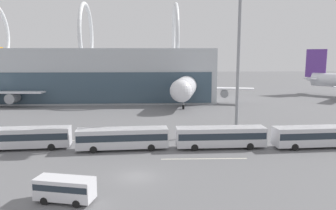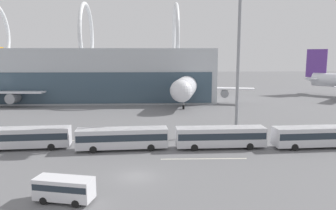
{
  "view_description": "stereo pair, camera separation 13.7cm",
  "coord_description": "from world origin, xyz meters",
  "px_view_note": "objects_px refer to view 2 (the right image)",
  "views": [
    {
      "loc": [
        1.9,
        -34.56,
        13.32
      ],
      "look_at": [
        4.59,
        25.54,
        4.0
      ],
      "focal_mm": 35.0,
      "sensor_mm": 36.0,
      "label": 1
    },
    {
      "loc": [
        2.03,
        -34.56,
        13.32
      ],
      "look_at": [
        4.59,
        25.54,
        4.0
      ],
      "focal_mm": 35.0,
      "sensor_mm": 36.0,
      "label": 2
    }
  ],
  "objects_px": {
    "airliner_at_gate_far": "(188,85)",
    "shuttle_bus_2": "(220,136)",
    "shuttle_bus_1": "(122,137)",
    "shuttle_bus_3": "(317,135)",
    "floodlight_mast": "(240,13)",
    "shuttle_bus_0": "(24,137)",
    "service_van_foreground": "(64,188)"
  },
  "relations": [
    {
      "from": "airliner_at_gate_far",
      "to": "shuttle_bus_2",
      "type": "height_order",
      "value": "airliner_at_gate_far"
    },
    {
      "from": "shuttle_bus_3",
      "to": "floodlight_mast",
      "type": "xyz_separation_m",
      "value": [
        -9.51,
        8.92,
        18.07
      ]
    },
    {
      "from": "shuttle_bus_0",
      "to": "shuttle_bus_1",
      "type": "relative_size",
      "value": 1.0
    },
    {
      "from": "shuttle_bus_1",
      "to": "shuttle_bus_2",
      "type": "relative_size",
      "value": 1.01
    },
    {
      "from": "airliner_at_gate_far",
      "to": "floodlight_mast",
      "type": "distance_m",
      "value": 38.73
    },
    {
      "from": "shuttle_bus_2",
      "to": "floodlight_mast",
      "type": "bearing_deg",
      "value": 60.92
    },
    {
      "from": "floodlight_mast",
      "to": "airliner_at_gate_far",
      "type": "bearing_deg",
      "value": 97.37
    },
    {
      "from": "airliner_at_gate_far",
      "to": "shuttle_bus_3",
      "type": "distance_m",
      "value": 46.69
    },
    {
      "from": "floodlight_mast",
      "to": "shuttle_bus_3",
      "type": "bearing_deg",
      "value": -43.18
    },
    {
      "from": "airliner_at_gate_far",
      "to": "floodlight_mast",
      "type": "relative_size",
      "value": 1.3
    },
    {
      "from": "airliner_at_gate_far",
      "to": "shuttle_bus_2",
      "type": "bearing_deg",
      "value": 11.78
    },
    {
      "from": "shuttle_bus_2",
      "to": "service_van_foreground",
      "type": "bearing_deg",
      "value": -138.6
    },
    {
      "from": "airliner_at_gate_far",
      "to": "service_van_foreground",
      "type": "xyz_separation_m",
      "value": [
        -17.55,
        -60.66,
        -3.7
      ]
    },
    {
      "from": "shuttle_bus_2",
      "to": "shuttle_bus_0",
      "type": "bearing_deg",
      "value": 176.76
    },
    {
      "from": "shuttle_bus_2",
      "to": "floodlight_mast",
      "type": "xyz_separation_m",
      "value": [
        4.45,
        8.61,
        18.07
      ]
    },
    {
      "from": "service_van_foreground",
      "to": "floodlight_mast",
      "type": "bearing_deg",
      "value": 62.03
    },
    {
      "from": "shuttle_bus_0",
      "to": "service_van_foreground",
      "type": "xyz_separation_m",
      "value": [
        10.22,
        -17.3,
        -0.48
      ]
    },
    {
      "from": "service_van_foreground",
      "to": "airliner_at_gate_far",
      "type": "bearing_deg",
      "value": 87.21
    },
    {
      "from": "shuttle_bus_0",
      "to": "shuttle_bus_2",
      "type": "height_order",
      "value": "same"
    },
    {
      "from": "shuttle_bus_3",
      "to": "shuttle_bus_2",
      "type": "bearing_deg",
      "value": 175.12
    },
    {
      "from": "airliner_at_gate_far",
      "to": "shuttle_bus_1",
      "type": "bearing_deg",
      "value": -5.72
    },
    {
      "from": "airliner_at_gate_far",
      "to": "floodlight_mast",
      "type": "bearing_deg",
      "value": 18.98
    },
    {
      "from": "shuttle_bus_0",
      "to": "shuttle_bus_2",
      "type": "bearing_deg",
      "value": -5.99
    },
    {
      "from": "shuttle_bus_0",
      "to": "shuttle_bus_3",
      "type": "distance_m",
      "value": 41.89
    },
    {
      "from": "shuttle_bus_0",
      "to": "floodlight_mast",
      "type": "relative_size",
      "value": 0.47
    },
    {
      "from": "service_van_foreground",
      "to": "floodlight_mast",
      "type": "xyz_separation_m",
      "value": [
        22.14,
        25.19,
        18.55
      ]
    },
    {
      "from": "shuttle_bus_3",
      "to": "shuttle_bus_1",
      "type": "bearing_deg",
      "value": 176.19
    },
    {
      "from": "shuttle_bus_3",
      "to": "floodlight_mast",
      "type": "distance_m",
      "value": 22.28
    },
    {
      "from": "shuttle_bus_1",
      "to": "floodlight_mast",
      "type": "relative_size",
      "value": 0.47
    },
    {
      "from": "shuttle_bus_1",
      "to": "shuttle_bus_3",
      "type": "distance_m",
      "value": 27.92
    },
    {
      "from": "shuttle_bus_3",
      "to": "shuttle_bus_0",
      "type": "bearing_deg",
      "value": 174.97
    },
    {
      "from": "shuttle_bus_1",
      "to": "shuttle_bus_2",
      "type": "distance_m",
      "value": 13.96
    }
  ]
}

